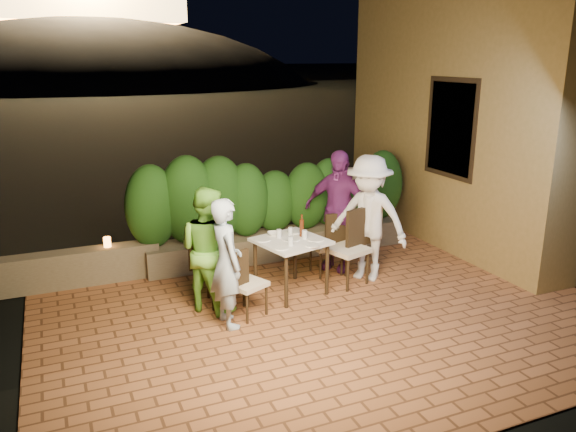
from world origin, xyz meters
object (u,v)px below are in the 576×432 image
diner_green (207,249)px  chair_left_back (225,265)px  bowl (274,234)px  chair_right_back (326,244)px  chair_right_front (348,248)px  parapet_lamp (107,242)px  diner_blue (227,263)px  dining_table (291,266)px  beer_bottle (302,225)px  diner_purple (338,210)px  chair_left_front (247,282)px  diner_white (368,218)px

diner_green → chair_left_back: bearing=-107.3°
bowl → chair_right_back: 0.96m
chair_right_front → parapet_lamp: bearing=-43.2°
chair_left_back → parapet_lamp: bearing=139.7°
diner_blue → dining_table: bearing=-65.7°
chair_left_back → diner_blue: 0.68m
beer_bottle → bowl: bearing=149.6°
dining_table → diner_purple: 1.26m
dining_table → parapet_lamp: size_ratio=5.93×
dining_table → diner_blue: bearing=-152.1°
beer_bottle → chair_right_back: bearing=32.5°
bowl → chair_left_front: (-0.63, -0.70, -0.34)m
diner_blue → diner_purple: (2.06, 1.13, 0.12)m
chair_left_front → diner_green: 0.64m
chair_right_back → chair_left_front: bearing=31.0°
diner_purple → bowl: bearing=-113.4°
chair_right_back → diner_green: diner_green is taller
chair_left_back → diner_green: diner_green is taller
chair_left_back → beer_bottle: bearing=8.2°
beer_bottle → parapet_lamp: 2.76m
dining_table → chair_left_front: chair_left_front is taller
diner_blue → diner_purple: diner_purple is taller
diner_green → chair_left_front: bearing=-172.5°
chair_left_back → dining_table: bearing=3.3°
bowl → diner_white: (1.33, -0.23, 0.12)m
dining_table → beer_bottle: bearing=23.3°
chair_left_front → diner_green: (-0.38, 0.38, 0.36)m
bowl → chair_left_front: bearing=-132.2°
beer_bottle → bowl: size_ratio=1.78×
chair_left_front → parapet_lamp: bearing=102.8°
diner_white → diner_purple: (-0.20, 0.53, 0.00)m
dining_table → diner_white: bearing=2.1°
chair_right_front → chair_right_back: chair_right_front is taller
diner_blue → parapet_lamp: 2.29m
dining_table → beer_bottle: size_ratio=2.74×
chair_left_back → diner_green: size_ratio=0.65×
chair_left_front → parapet_lamp: 2.34m
chair_left_back → chair_right_back: (1.65, 0.40, -0.07)m
beer_bottle → diner_blue: diner_blue is taller
diner_blue → bowl: bearing=-51.5°
bowl → chair_left_back: chair_left_back is taller
chair_right_back → diner_purple: bearing=-150.3°
chair_left_back → chair_right_back: size_ratio=1.15×
chair_right_front → diner_green: size_ratio=0.67×
dining_table → parapet_lamp: 2.62m
diner_green → dining_table: bearing=-125.2°
diner_white → diner_blue: bearing=-112.4°
chair_left_front → chair_right_front: size_ratio=0.83×
diner_blue → diner_purple: bearing=-64.8°
bowl → beer_bottle: bearing=-30.4°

